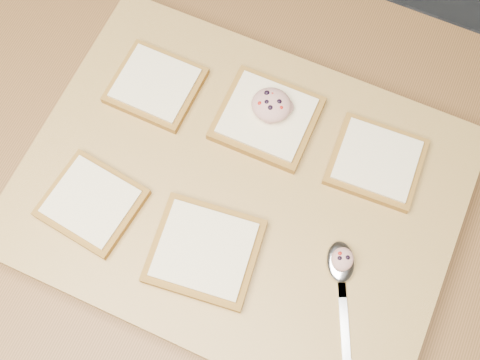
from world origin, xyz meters
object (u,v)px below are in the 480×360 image
object	(u,v)px
spoon	(341,272)
bread_far_center	(267,118)
cutting_board	(240,193)
tuna_salad_dollop	(271,105)

from	to	relation	value
spoon	bread_far_center	bearing A→B (deg)	137.05
cutting_board	tuna_salad_dollop	bearing A→B (deg)	92.40
spoon	tuna_salad_dollop	bearing A→B (deg)	135.09
bread_far_center	spoon	bearing A→B (deg)	-42.95
cutting_board	tuna_salad_dollop	size ratio (longest dim) A/B	10.47
bread_far_center	tuna_salad_dollop	bearing A→B (deg)	82.94
cutting_board	tuna_salad_dollop	world-z (taller)	tuna_salad_dollop
bread_far_center	spoon	xyz separation A→B (m)	(0.16, -0.15, -0.00)
cutting_board	spoon	world-z (taller)	spoon
tuna_salad_dollop	spoon	bearing A→B (deg)	-44.91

